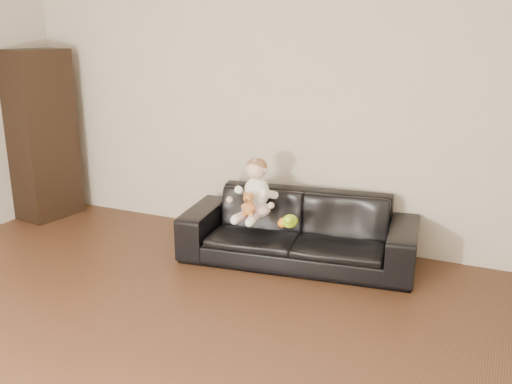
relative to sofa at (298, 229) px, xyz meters
The scene contains 9 objects.
wall_back 1.26m from the sofa, 137.51° to the left, with size 5.00×5.00×0.00m, color beige.
sofa is the anchor object (origin of this frame).
cabinet 2.87m from the sofa, behind, with size 0.43×0.59×1.71m, color black.
shelf_item 2.95m from the sofa, behind, with size 0.18×0.25×0.28m, color silver.
baby 0.48m from the sofa, 162.84° to the right, with size 0.34×0.42×0.51m.
teddy_bear 0.50m from the sofa, 142.34° to the right, with size 0.13×0.13×0.20m.
toy_green 0.26m from the sofa, 88.45° to the right, with size 0.13×0.15×0.11m, color #9EE21A.
toy_rattle 0.28m from the sofa, 101.68° to the right, with size 0.07×0.07×0.07m, color orange.
toy_blue_disc 0.17m from the sofa, 110.32° to the right, with size 0.11×0.11×0.01m, color #1A27D5.
Camera 1 is at (2.09, -2.00, 1.96)m, focal length 40.00 mm.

